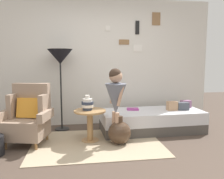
{
  "coord_description": "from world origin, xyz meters",
  "views": [
    {
      "loc": [
        -0.44,
        -2.95,
        1.35
      ],
      "look_at": [
        0.15,
        0.95,
        0.85
      ],
      "focal_mm": 37.35,
      "sensor_mm": 36.0,
      "label": 1
    }
  ],
  "objects_px": {
    "book_on_daybed": "(133,109)",
    "demijohn_near": "(119,132)",
    "armchair": "(28,117)",
    "person_child": "(116,95)",
    "floor_lamp": "(60,59)",
    "vase_striped": "(87,104)",
    "side_table": "(90,119)",
    "daybed": "(151,121)"
  },
  "relations": [
    {
      "from": "person_child",
      "to": "book_on_daybed",
      "type": "height_order",
      "value": "person_child"
    },
    {
      "from": "side_table",
      "to": "vase_striped",
      "type": "height_order",
      "value": "vase_striped"
    },
    {
      "from": "daybed",
      "to": "floor_lamp",
      "type": "distance_m",
      "value": 2.09
    },
    {
      "from": "armchair",
      "to": "daybed",
      "type": "height_order",
      "value": "armchair"
    },
    {
      "from": "armchair",
      "to": "floor_lamp",
      "type": "distance_m",
      "value": 1.25
    },
    {
      "from": "person_child",
      "to": "demijohn_near",
      "type": "height_order",
      "value": "person_child"
    },
    {
      "from": "floor_lamp",
      "to": "demijohn_near",
      "type": "relative_size",
      "value": 3.39
    },
    {
      "from": "side_table",
      "to": "demijohn_near",
      "type": "relative_size",
      "value": 1.15
    },
    {
      "from": "daybed",
      "to": "floor_lamp",
      "type": "xyz_separation_m",
      "value": [
        -1.7,
        0.36,
        1.17
      ]
    },
    {
      "from": "side_table",
      "to": "book_on_daybed",
      "type": "relative_size",
      "value": 2.4
    },
    {
      "from": "vase_striped",
      "to": "floor_lamp",
      "type": "xyz_separation_m",
      "value": [
        -0.47,
        0.72,
        0.74
      ]
    },
    {
      "from": "armchair",
      "to": "book_on_daybed",
      "type": "distance_m",
      "value": 1.89
    },
    {
      "from": "daybed",
      "to": "book_on_daybed",
      "type": "distance_m",
      "value": 0.42
    },
    {
      "from": "armchair",
      "to": "book_on_daybed",
      "type": "relative_size",
      "value": 4.41
    },
    {
      "from": "side_table",
      "to": "floor_lamp",
      "type": "height_order",
      "value": "floor_lamp"
    },
    {
      "from": "side_table",
      "to": "person_child",
      "type": "xyz_separation_m",
      "value": [
        0.4,
        -0.18,
        0.42
      ]
    },
    {
      "from": "vase_striped",
      "to": "demijohn_near",
      "type": "relative_size",
      "value": 0.54
    },
    {
      "from": "daybed",
      "to": "book_on_daybed",
      "type": "height_order",
      "value": "book_on_daybed"
    },
    {
      "from": "armchair",
      "to": "side_table",
      "type": "bearing_deg",
      "value": -3.12
    },
    {
      "from": "side_table",
      "to": "demijohn_near",
      "type": "distance_m",
      "value": 0.54
    },
    {
      "from": "floor_lamp",
      "to": "person_child",
      "type": "height_order",
      "value": "floor_lamp"
    },
    {
      "from": "daybed",
      "to": "demijohn_near",
      "type": "xyz_separation_m",
      "value": [
        -0.73,
        -0.59,
        -0.01
      ]
    },
    {
      "from": "daybed",
      "to": "person_child",
      "type": "bearing_deg",
      "value": -144.6
    },
    {
      "from": "armchair",
      "to": "side_table",
      "type": "xyz_separation_m",
      "value": [
        0.99,
        -0.05,
        -0.07
      ]
    },
    {
      "from": "vase_striped",
      "to": "book_on_daybed",
      "type": "distance_m",
      "value": 1.02
    },
    {
      "from": "daybed",
      "to": "side_table",
      "type": "distance_m",
      "value": 1.26
    },
    {
      "from": "vase_striped",
      "to": "demijohn_near",
      "type": "distance_m",
      "value": 0.7
    },
    {
      "from": "vase_striped",
      "to": "person_child",
      "type": "bearing_deg",
      "value": -23.86
    },
    {
      "from": "book_on_daybed",
      "to": "demijohn_near",
      "type": "xyz_separation_m",
      "value": [
        -0.39,
        -0.7,
        -0.22
      ]
    },
    {
      "from": "armchair",
      "to": "book_on_daybed",
      "type": "bearing_deg",
      "value": 13.25
    },
    {
      "from": "armchair",
      "to": "person_child",
      "type": "xyz_separation_m",
      "value": [
        1.4,
        -0.23,
        0.35
      ]
    },
    {
      "from": "person_child",
      "to": "book_on_daybed",
      "type": "distance_m",
      "value": 0.88
    },
    {
      "from": "floor_lamp",
      "to": "book_on_daybed",
      "type": "distance_m",
      "value": 1.68
    },
    {
      "from": "daybed",
      "to": "demijohn_near",
      "type": "relative_size",
      "value": 4.21
    },
    {
      "from": "armchair",
      "to": "floor_lamp",
      "type": "bearing_deg",
      "value": 54.57
    },
    {
      "from": "armchair",
      "to": "daybed",
      "type": "relative_size",
      "value": 0.5
    },
    {
      "from": "side_table",
      "to": "book_on_daybed",
      "type": "height_order",
      "value": "side_table"
    },
    {
      "from": "side_table",
      "to": "person_child",
      "type": "height_order",
      "value": "person_child"
    },
    {
      "from": "floor_lamp",
      "to": "demijohn_near",
      "type": "xyz_separation_m",
      "value": [
        0.97,
        -0.95,
        -1.18
      ]
    },
    {
      "from": "daybed",
      "to": "floor_lamp",
      "type": "relative_size",
      "value": 1.24
    },
    {
      "from": "vase_striped",
      "to": "floor_lamp",
      "type": "height_order",
      "value": "floor_lamp"
    },
    {
      "from": "floor_lamp",
      "to": "side_table",
      "type": "bearing_deg",
      "value": -55.41
    }
  ]
}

